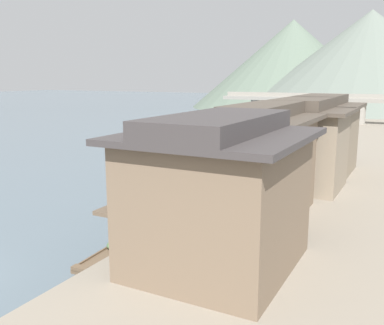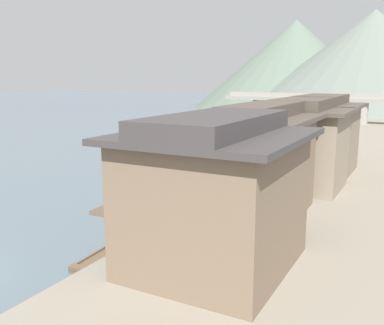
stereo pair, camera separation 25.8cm
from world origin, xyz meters
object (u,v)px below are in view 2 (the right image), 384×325
at_px(boat_moored_far, 185,163).
at_px(boat_midriver_drifting, 114,248).
at_px(house_waterfront_tall, 302,144).
at_px(boat_moored_third, 294,146).
at_px(house_waterfront_second, 261,161).
at_px(house_waterfront_nearest, 215,194).
at_px(mooring_post_dock_near, 153,226).
at_px(house_waterfront_narrow, 320,134).
at_px(stone_bridge, 308,104).
at_px(boat_moored_second, 227,185).
at_px(mooring_post_dock_mid, 224,187).
at_px(boat_moored_nearest, 283,138).

relative_size(boat_moored_far, boat_midriver_drifting, 0.74).
xyz_separation_m(boat_moored_far, house_waterfront_tall, (12.82, -6.51, 3.66)).
xyz_separation_m(boat_moored_third, house_waterfront_second, (5.90, -29.18, 3.73)).
distance_m(house_waterfront_nearest, house_waterfront_tall, 14.26).
height_order(house_waterfront_second, mooring_post_dock_near, house_waterfront_second).
bearing_deg(house_waterfront_second, house_waterfront_nearest, -84.83).
height_order(house_waterfront_narrow, stone_bridge, house_waterfront_narrow).
bearing_deg(boat_moored_second, mooring_post_dock_mid, -68.43).
relative_size(boat_moored_second, boat_moored_far, 1.30).
distance_m(house_waterfront_narrow, mooring_post_dock_mid, 11.20).
xyz_separation_m(boat_moored_nearest, house_waterfront_nearest, (9.94, -43.12, 3.74)).
bearing_deg(mooring_post_dock_mid, house_waterfront_second, -38.55).
bearing_deg(house_waterfront_nearest, boat_moored_far, 122.06).
distance_m(house_waterfront_nearest, mooring_post_dock_mid, 11.25).
bearing_deg(boat_moored_second, house_waterfront_narrow, 41.50).
bearing_deg(boat_moored_far, house_waterfront_tall, -26.90).
xyz_separation_m(mooring_post_dock_near, stone_bridge, (-6.59, 57.83, 2.50)).
bearing_deg(boat_moored_second, mooring_post_dock_near, -81.60).
relative_size(house_waterfront_tall, mooring_post_dock_mid, 7.20).
xyz_separation_m(house_waterfront_tall, house_waterfront_narrow, (-0.08, 6.11, -0.01)).
distance_m(boat_midriver_drifting, mooring_post_dock_mid, 9.60).
xyz_separation_m(boat_moored_third, mooring_post_dock_near, (2.46, -34.89, 1.17)).
height_order(boat_moored_second, house_waterfront_nearest, house_waterfront_nearest).
distance_m(house_waterfront_second, mooring_post_dock_mid, 5.08).
xyz_separation_m(house_waterfront_nearest, house_waterfront_tall, (-0.18, 14.26, 0.01)).
distance_m(boat_moored_third, boat_moored_far, 17.09).
bearing_deg(house_waterfront_nearest, boat_moored_third, 100.18).
bearing_deg(boat_moored_nearest, mooring_post_dock_mid, -79.97).
bearing_deg(mooring_post_dock_mid, boat_moored_second, 111.57).
relative_size(boat_moored_nearest, boat_moored_third, 0.82).
height_order(boat_moored_nearest, boat_moored_third, boat_moored_third).
relative_size(boat_moored_second, house_waterfront_nearest, 0.74).
height_order(boat_midriver_drifting, house_waterfront_tall, house_waterfront_tall).
height_order(boat_moored_far, house_waterfront_narrow, house_waterfront_narrow).
relative_size(house_waterfront_nearest, stone_bridge, 0.26).
xyz_separation_m(house_waterfront_second, mooring_post_dock_mid, (-3.44, 2.74, -2.55)).
bearing_deg(boat_moored_far, house_waterfront_second, -47.25).
xyz_separation_m(house_waterfront_second, mooring_post_dock_near, (-3.44, -5.72, -2.57)).
relative_size(house_waterfront_tall, stone_bridge, 0.22).
bearing_deg(boat_midriver_drifting, boat_moored_second, 90.99).
distance_m(boat_moored_third, boat_midriver_drifting, 35.81).
xyz_separation_m(boat_moored_third, mooring_post_dock_mid, (2.46, -26.44, 1.19)).
relative_size(boat_moored_third, house_waterfront_narrow, 0.70).
bearing_deg(house_waterfront_narrow, boat_moored_far, 178.22).
relative_size(house_waterfront_narrow, stone_bridge, 0.23).
relative_size(boat_moored_nearest, mooring_post_dock_near, 4.52).
xyz_separation_m(boat_moored_nearest, boat_moored_far, (-3.07, -22.35, 0.09)).
xyz_separation_m(boat_moored_second, stone_bridge, (-4.60, 44.33, 3.70)).
xyz_separation_m(boat_midriver_drifting, house_waterfront_nearest, (5.86, -0.80, 3.73)).
bearing_deg(boat_moored_second, house_waterfront_second, -55.09).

